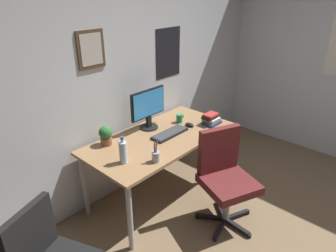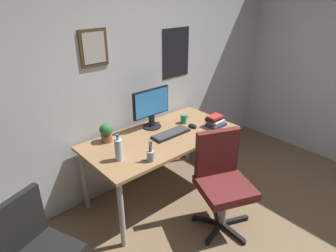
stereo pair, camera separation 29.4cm
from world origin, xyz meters
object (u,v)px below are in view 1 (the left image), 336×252
at_px(computer_mouse, 190,125).
at_px(water_bottle, 123,152).
at_px(pen_cup, 156,156).
at_px(keyboard, 170,133).
at_px(monitor, 148,107).
at_px(potted_plant, 106,135).
at_px(coffee_mug_near, 180,118).
at_px(office_chair, 225,173).
at_px(book_stack_left, 211,119).

distance_m(computer_mouse, water_bottle, 0.98).
distance_m(water_bottle, pen_cup, 0.29).
xyz_separation_m(keyboard, computer_mouse, (0.30, -0.02, 0.01)).
bearing_deg(monitor, computer_mouse, -42.82).
bearing_deg(computer_mouse, potted_plant, 158.88).
distance_m(computer_mouse, potted_plant, 0.94).
bearing_deg(coffee_mug_near, pen_cup, -153.50).
bearing_deg(keyboard, water_bottle, -174.56).
bearing_deg(water_bottle, computer_mouse, 2.34).
xyz_separation_m(coffee_mug_near, potted_plant, (-0.88, 0.19, 0.06)).
distance_m(office_chair, pen_cup, 0.70).
height_order(monitor, water_bottle, monitor).
height_order(water_bottle, potted_plant, water_bottle).
height_order(monitor, potted_plant, monitor).
height_order(office_chair, monitor, monitor).
bearing_deg(office_chair, water_bottle, 140.26).
distance_m(keyboard, pen_cup, 0.54).
bearing_deg(coffee_mug_near, monitor, 155.58).
bearing_deg(pen_cup, computer_mouse, 17.07).
bearing_deg(potted_plant, water_bottle, -104.71).
relative_size(water_bottle, potted_plant, 1.29).
distance_m(keyboard, potted_plant, 0.66).
bearing_deg(keyboard, potted_plant, 151.40).
bearing_deg(keyboard, office_chair, -86.37).
distance_m(keyboard, book_stack_left, 0.54).
height_order(keyboard, computer_mouse, computer_mouse).
height_order(monitor, coffee_mug_near, monitor).
bearing_deg(pen_cup, coffee_mug_near, 26.50).
height_order(water_bottle, coffee_mug_near, water_bottle).
relative_size(office_chair, computer_mouse, 8.64).
xyz_separation_m(coffee_mug_near, pen_cup, (-0.78, -0.39, 0.01)).
height_order(computer_mouse, potted_plant, potted_plant).
xyz_separation_m(monitor, book_stack_left, (0.54, -0.44, -0.18)).
xyz_separation_m(monitor, keyboard, (0.03, -0.28, -0.23)).
relative_size(office_chair, coffee_mug_near, 8.65).
height_order(keyboard, pen_cup, pen_cup).
bearing_deg(potted_plant, computer_mouse, -21.12).
height_order(coffee_mug_near, potted_plant, potted_plant).
bearing_deg(keyboard, computer_mouse, -4.64).
bearing_deg(book_stack_left, monitor, 141.04).
distance_m(monitor, potted_plant, 0.56).
bearing_deg(water_bottle, coffee_mug_near, 11.07).
relative_size(potted_plant, pen_cup, 0.98).
bearing_deg(coffee_mug_near, potted_plant, 168.14).
distance_m(office_chair, water_bottle, 0.98).
distance_m(pen_cup, book_stack_left, 0.99).
xyz_separation_m(monitor, water_bottle, (-0.64, -0.35, -0.13)).
bearing_deg(monitor, office_chair, -85.58).
relative_size(office_chair, potted_plant, 4.87).
relative_size(computer_mouse, book_stack_left, 0.54).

